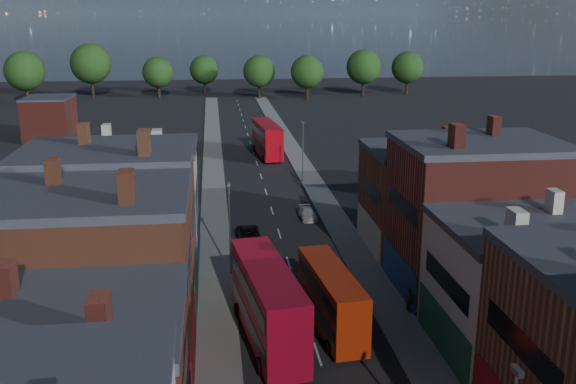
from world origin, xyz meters
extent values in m
cube|color=gray|center=(-6.50, 50.00, 0.06)|extent=(3.00, 200.00, 0.12)
cube|color=gray|center=(6.50, 50.00, 0.06)|extent=(3.00, 200.00, 0.12)
cube|color=slate|center=(5.20, 0.00, 8.00)|extent=(0.25, 0.70, 0.25)
cylinder|color=slate|center=(-5.20, 30.00, 4.00)|extent=(0.16, 0.16, 8.00)
cube|color=slate|center=(-5.20, 30.00, 8.00)|extent=(0.25, 0.70, 0.25)
cylinder|color=slate|center=(5.20, 60.00, 4.00)|extent=(0.16, 0.16, 8.00)
cube|color=slate|center=(5.20, 60.00, 8.00)|extent=(0.25, 0.70, 0.25)
cube|color=#AA0923|center=(-3.08, 18.14, 2.86)|extent=(4.41, 12.58, 4.93)
cube|color=black|center=(-3.08, 18.14, 1.90)|extent=(4.34, 11.61, 1.01)
cube|color=black|center=(-3.08, 18.14, 4.03)|extent=(4.34, 11.61, 1.01)
cylinder|color=black|center=(-3.95, 14.05, 0.56)|extent=(0.48, 1.15, 1.12)
cylinder|color=black|center=(-1.17, 14.42, 0.56)|extent=(0.48, 1.15, 1.12)
cylinder|color=black|center=(-4.99, 21.87, 0.56)|extent=(0.48, 1.15, 1.12)
cylinder|color=black|center=(-2.21, 22.24, 0.56)|extent=(0.48, 1.15, 1.12)
cube|color=red|center=(1.50, 19.42, 2.36)|extent=(3.35, 10.36, 4.07)
cube|color=black|center=(1.50, 19.42, 1.57)|extent=(3.33, 9.55, 0.83)
cube|color=black|center=(1.50, 19.42, 3.33)|extent=(3.33, 9.55, 0.83)
cylinder|color=black|center=(0.69, 16.07, 0.46)|extent=(0.37, 0.95, 0.92)
cylinder|color=black|center=(2.99, 16.31, 0.46)|extent=(0.37, 0.95, 0.92)
cylinder|color=black|center=(0.01, 22.54, 0.46)|extent=(0.37, 0.95, 0.92)
cylinder|color=black|center=(2.31, 22.78, 0.46)|extent=(0.37, 0.95, 0.92)
cube|color=#AC0711|center=(1.92, 76.49, 2.82)|extent=(3.98, 12.37, 4.86)
cube|color=black|center=(1.92, 76.49, 1.88)|extent=(3.94, 11.41, 0.99)
cube|color=black|center=(1.92, 76.49, 3.98)|extent=(3.94, 11.41, 0.99)
cylinder|color=black|center=(0.94, 72.48, 0.55)|extent=(0.44, 1.13, 1.11)
cylinder|color=black|center=(3.69, 72.76, 0.55)|extent=(0.44, 1.13, 1.11)
cylinder|color=black|center=(0.15, 80.22, 0.55)|extent=(0.44, 1.13, 1.11)
cylinder|color=black|center=(2.90, 80.50, 0.55)|extent=(0.44, 1.13, 1.11)
imported|color=black|center=(-3.16, 38.11, 0.67)|extent=(2.49, 4.94, 1.34)
imported|color=silver|center=(3.56, 44.53, 0.58)|extent=(1.71, 4.01, 1.15)
imported|color=#534D47|center=(7.70, 21.12, 1.08)|extent=(0.69, 1.20, 1.93)
camera|label=1|loc=(-6.34, -21.07, 21.49)|focal=40.00mm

